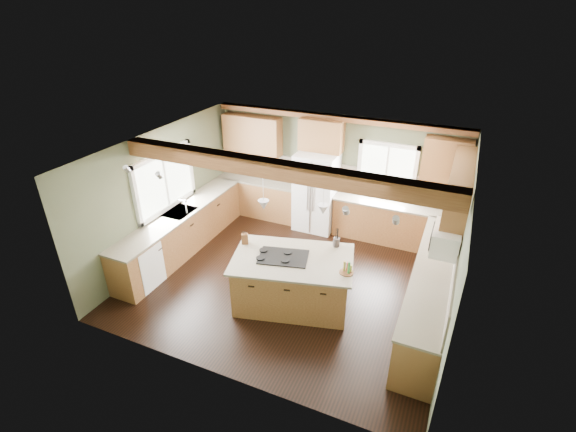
% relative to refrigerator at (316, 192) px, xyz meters
% --- Properties ---
extents(floor, '(5.60, 5.60, 0.00)m').
position_rel_refrigerator_xyz_m(floor, '(0.30, -2.12, -0.90)').
color(floor, black).
rests_on(floor, ground).
extents(ceiling, '(5.60, 5.60, 0.00)m').
position_rel_refrigerator_xyz_m(ceiling, '(0.30, -2.12, 1.70)').
color(ceiling, silver).
rests_on(ceiling, wall_back).
extents(wall_back, '(5.60, 0.00, 5.60)m').
position_rel_refrigerator_xyz_m(wall_back, '(0.30, 0.38, 0.40)').
color(wall_back, '#475139').
rests_on(wall_back, ground).
extents(wall_left, '(0.00, 5.00, 5.00)m').
position_rel_refrigerator_xyz_m(wall_left, '(-2.50, -2.12, 0.40)').
color(wall_left, '#475139').
rests_on(wall_left, ground).
extents(wall_right, '(0.00, 5.00, 5.00)m').
position_rel_refrigerator_xyz_m(wall_right, '(3.10, -2.12, 0.40)').
color(wall_right, '#475139').
rests_on(wall_right, ground).
extents(ceiling_beam, '(5.55, 0.26, 0.26)m').
position_rel_refrigerator_xyz_m(ceiling_beam, '(0.30, -2.72, 1.57)').
color(ceiling_beam, '#4D2716').
rests_on(ceiling_beam, ceiling).
extents(soffit_trim, '(5.55, 0.20, 0.10)m').
position_rel_refrigerator_xyz_m(soffit_trim, '(0.30, 0.28, 1.64)').
color(soffit_trim, '#4D2716').
rests_on(soffit_trim, ceiling).
extents(backsplash_back, '(5.58, 0.03, 0.58)m').
position_rel_refrigerator_xyz_m(backsplash_back, '(0.30, 0.36, 0.31)').
color(backsplash_back, brown).
rests_on(backsplash_back, wall_back).
extents(backsplash_right, '(0.03, 3.70, 0.58)m').
position_rel_refrigerator_xyz_m(backsplash_right, '(3.08, -2.07, 0.31)').
color(backsplash_right, brown).
rests_on(backsplash_right, wall_right).
extents(base_cab_back_left, '(2.02, 0.60, 0.88)m').
position_rel_refrigerator_xyz_m(base_cab_back_left, '(-1.49, 0.08, -0.46)').
color(base_cab_back_left, brown).
rests_on(base_cab_back_left, floor).
extents(counter_back_left, '(2.06, 0.64, 0.04)m').
position_rel_refrigerator_xyz_m(counter_back_left, '(-1.49, 0.08, 0.00)').
color(counter_back_left, '#50493A').
rests_on(counter_back_left, base_cab_back_left).
extents(base_cab_back_right, '(2.62, 0.60, 0.88)m').
position_rel_refrigerator_xyz_m(base_cab_back_right, '(1.79, 0.08, -0.46)').
color(base_cab_back_right, brown).
rests_on(base_cab_back_right, floor).
extents(counter_back_right, '(2.66, 0.64, 0.04)m').
position_rel_refrigerator_xyz_m(counter_back_right, '(1.79, 0.08, 0.00)').
color(counter_back_right, '#50493A').
rests_on(counter_back_right, base_cab_back_right).
extents(base_cab_left, '(0.60, 3.70, 0.88)m').
position_rel_refrigerator_xyz_m(base_cab_left, '(-2.20, -2.07, -0.46)').
color(base_cab_left, brown).
rests_on(base_cab_left, floor).
extents(counter_left, '(0.64, 3.74, 0.04)m').
position_rel_refrigerator_xyz_m(counter_left, '(-2.20, -2.07, 0.00)').
color(counter_left, '#50493A').
rests_on(counter_left, base_cab_left).
extents(base_cab_right, '(0.60, 3.70, 0.88)m').
position_rel_refrigerator_xyz_m(base_cab_right, '(2.80, -2.07, -0.46)').
color(base_cab_right, brown).
rests_on(base_cab_right, floor).
extents(counter_right, '(0.64, 3.74, 0.04)m').
position_rel_refrigerator_xyz_m(counter_right, '(2.80, -2.07, 0.00)').
color(counter_right, '#50493A').
rests_on(counter_right, base_cab_right).
extents(upper_cab_back_left, '(1.40, 0.35, 0.90)m').
position_rel_refrigerator_xyz_m(upper_cab_back_left, '(-1.69, 0.21, 1.05)').
color(upper_cab_back_left, brown).
rests_on(upper_cab_back_left, wall_back).
extents(upper_cab_over_fridge, '(0.96, 0.35, 0.70)m').
position_rel_refrigerator_xyz_m(upper_cab_over_fridge, '(-0.00, 0.21, 1.25)').
color(upper_cab_over_fridge, brown).
rests_on(upper_cab_over_fridge, wall_back).
extents(upper_cab_right, '(0.35, 2.20, 0.90)m').
position_rel_refrigerator_xyz_m(upper_cab_right, '(2.92, -1.22, 1.05)').
color(upper_cab_right, brown).
rests_on(upper_cab_right, wall_right).
extents(upper_cab_back_corner, '(0.90, 0.35, 0.90)m').
position_rel_refrigerator_xyz_m(upper_cab_back_corner, '(2.60, 0.21, 1.05)').
color(upper_cab_back_corner, brown).
rests_on(upper_cab_back_corner, wall_back).
extents(window_left, '(0.04, 1.60, 1.05)m').
position_rel_refrigerator_xyz_m(window_left, '(-2.48, -2.07, 0.65)').
color(window_left, white).
rests_on(window_left, wall_left).
extents(window_back, '(1.10, 0.04, 1.00)m').
position_rel_refrigerator_xyz_m(window_back, '(1.45, 0.36, 0.65)').
color(window_back, white).
rests_on(window_back, wall_back).
extents(sink, '(0.50, 0.65, 0.03)m').
position_rel_refrigerator_xyz_m(sink, '(-2.20, -2.07, 0.01)').
color(sink, '#262628').
rests_on(sink, counter_left).
extents(faucet, '(0.02, 0.02, 0.28)m').
position_rel_refrigerator_xyz_m(faucet, '(-2.02, -2.07, 0.15)').
color(faucet, '#B2B2B7').
rests_on(faucet, sink).
extents(dishwasher, '(0.60, 0.60, 0.84)m').
position_rel_refrigerator_xyz_m(dishwasher, '(-2.19, -3.37, -0.47)').
color(dishwasher, white).
rests_on(dishwasher, floor).
extents(oven, '(0.60, 0.72, 0.84)m').
position_rel_refrigerator_xyz_m(oven, '(2.79, -3.37, -0.47)').
color(oven, white).
rests_on(oven, floor).
extents(microwave, '(0.40, 0.70, 0.38)m').
position_rel_refrigerator_xyz_m(microwave, '(2.88, -2.17, 0.65)').
color(microwave, white).
rests_on(microwave, wall_right).
extents(pendant_left, '(0.18, 0.18, 0.16)m').
position_rel_refrigerator_xyz_m(pendant_left, '(0.13, -2.83, 0.98)').
color(pendant_left, '#B2B2B7').
rests_on(pendant_left, ceiling).
extents(pendant_right, '(0.18, 0.18, 0.16)m').
position_rel_refrigerator_xyz_m(pendant_right, '(1.04, -2.60, 0.98)').
color(pendant_right, '#B2B2B7').
rests_on(pendant_right, ceiling).
extents(refrigerator, '(0.90, 0.74, 1.80)m').
position_rel_refrigerator_xyz_m(refrigerator, '(0.00, 0.00, 0.00)').
color(refrigerator, white).
rests_on(refrigerator, floor).
extents(island, '(2.11, 1.58, 0.88)m').
position_rel_refrigerator_xyz_m(island, '(0.58, -2.72, -0.46)').
color(island, brown).
rests_on(island, floor).
extents(island_top, '(2.27, 1.73, 0.04)m').
position_rel_refrigerator_xyz_m(island_top, '(0.58, -2.72, 0.00)').
color(island_top, '#50493A').
rests_on(island_top, island).
extents(cooktop, '(0.93, 0.73, 0.02)m').
position_rel_refrigerator_xyz_m(cooktop, '(0.43, -2.76, 0.03)').
color(cooktop, black).
rests_on(cooktop, island_top).
extents(knife_block, '(0.14, 0.13, 0.19)m').
position_rel_refrigerator_xyz_m(knife_block, '(-0.38, -2.62, 0.12)').
color(knife_block, brown).
rests_on(knife_block, island_top).
extents(utensil_crock, '(0.12, 0.12, 0.16)m').
position_rel_refrigerator_xyz_m(utensil_crock, '(1.13, -2.06, 0.10)').
color(utensil_crock, '#48413A').
rests_on(utensil_crock, island_top).
extents(bottle_tray, '(0.26, 0.26, 0.21)m').
position_rel_refrigerator_xyz_m(bottle_tray, '(1.53, -2.75, 0.13)').
color(bottle_tray, brown).
rests_on(bottle_tray, island_top).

